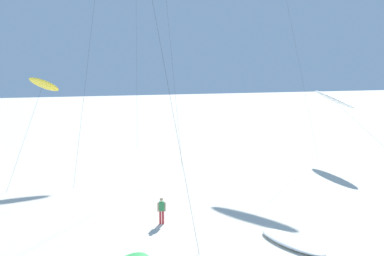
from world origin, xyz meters
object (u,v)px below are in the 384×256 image
Objects in this scene: grounded_kite_1 at (292,241)px; person_near_left at (162,210)px; flying_kite_7 at (43,84)px; flying_kite_3 at (333,99)px.

grounded_kite_1 is 7.91m from person_near_left.
flying_kite_7 reaches higher than grounded_kite_1.
flying_kite_7 is at bearing 114.33° from person_near_left.
flying_kite_7 is 1.94× the size of grounded_kite_1.
flying_kite_3 is 6.95× the size of person_near_left.
flying_kite_7 is 5.43× the size of person_near_left.
person_near_left is (-5.82, 5.30, 0.74)m from grounded_kite_1.
flying_kite_7 is 24.25m from grounded_kite_1.
grounded_kite_1 is (-15.37, -17.21, -6.16)m from flying_kite_3.
person_near_left is at bearing -150.67° from flying_kite_3.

